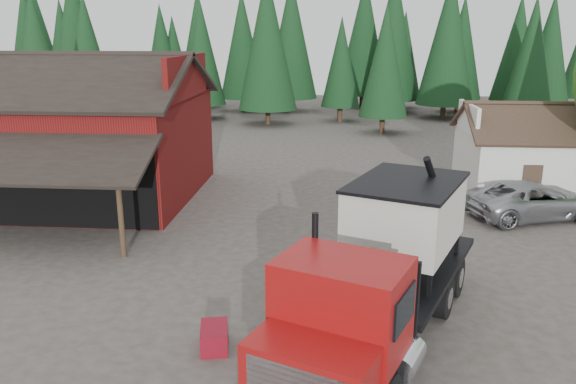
{
  "coord_description": "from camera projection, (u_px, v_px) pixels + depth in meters",
  "views": [
    {
      "loc": [
        2.09,
        -16.7,
        7.96
      ],
      "look_at": [
        0.27,
        5.04,
        1.8
      ],
      "focal_mm": 35.0,
      "sensor_mm": 36.0,
      "label": 1
    }
  ],
  "objects": [
    {
      "name": "silver_car",
      "position": [
        534.0,
        200.0,
        24.96
      ],
      "size": [
        6.48,
        4.43,
        1.65
      ],
      "primitive_type": "imported",
      "rotation": [
        0.0,
        0.0,
        1.88
      ],
      "color": "#9D9FA4",
      "rests_on": "ground"
    },
    {
      "name": "equip_box",
      "position": [
        214.0,
        337.0,
        14.69
      ],
      "size": [
        0.9,
        1.21,
        0.6
      ],
      "primitive_type": "cube",
      "rotation": [
        0.0,
        0.0,
        0.19
      ],
      "color": "maroon",
      "rests_on": "ground"
    },
    {
      "name": "near_pine_d",
      "position": [
        267.0,
        41.0,
        49.27
      ],
      "size": [
        5.28,
        5.28,
        13.4
      ],
      "color": "#382619",
      "rests_on": "ground"
    },
    {
      "name": "conifer_backdrop",
      "position": [
        315.0,
        113.0,
        58.63
      ],
      "size": [
        76.0,
        16.0,
        16.0
      ],
      "primitive_type": null,
      "color": "#103219",
      "rests_on": "ground"
    },
    {
      "name": "feed_truck",
      "position": [
        385.0,
        264.0,
        14.63
      ],
      "size": [
        6.54,
        10.57,
        4.66
      ],
      "rotation": [
        0.0,
        0.0,
        -0.4
      ],
      "color": "black",
      "rests_on": "ground"
    },
    {
      "name": "near_pine_b",
      "position": [
        385.0,
        61.0,
        45.04
      ],
      "size": [
        3.96,
        3.96,
        10.4
      ],
      "color": "#382619",
      "rests_on": "ground"
    },
    {
      "name": "near_pine_a",
      "position": [
        37.0,
        54.0,
        45.23
      ],
      "size": [
        4.4,
        4.4,
        11.4
      ],
      "color": "#382619",
      "rests_on": "ground"
    },
    {
      "name": "farmhouse",
      "position": [
        543.0,
        159.0,
        29.31
      ],
      "size": [
        8.6,
        6.42,
        4.65
      ],
      "color": "silver",
      "rests_on": "ground"
    },
    {
      "name": "red_barn",
      "position": [
        72.0,
        143.0,
        28.0
      ],
      "size": [
        12.8,
        13.63,
        7.18
      ],
      "color": "maroon",
      "rests_on": "ground"
    },
    {
      "name": "ground",
      "position": [
        267.0,
        286.0,
        18.35
      ],
      "size": [
        120.0,
        120.0,
        0.0
      ],
      "primitive_type": "plane",
      "color": "#433D35",
      "rests_on": "ground"
    }
  ]
}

